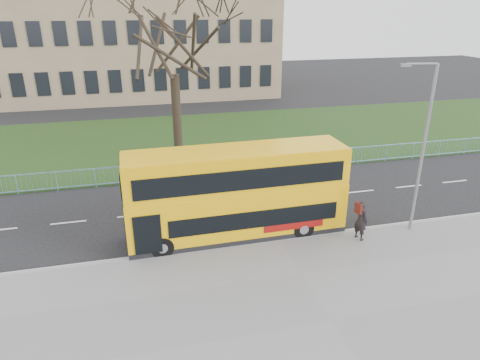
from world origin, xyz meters
name	(u,v)px	position (x,y,z in m)	size (l,w,h in m)	color
ground	(269,225)	(0.00, 0.00, 0.00)	(120.00, 120.00, 0.00)	black
pavement	(332,322)	(0.00, -6.75, 0.06)	(80.00, 10.50, 0.12)	slate
kerb	(279,241)	(0.00, -1.55, 0.07)	(80.00, 0.20, 0.14)	gray
grass_verge	(212,138)	(0.00, 14.30, 0.04)	(80.00, 15.40, 0.08)	#1B3914
guard_railing	(236,166)	(0.00, 6.60, 0.55)	(40.00, 0.12, 1.10)	#78B4D6
bare_tree	(173,57)	(-3.00, 10.00, 6.54)	(9.05, 9.05, 12.93)	black
civic_building	(133,29)	(-5.00, 35.00, 7.00)	(30.00, 15.00, 14.00)	#866F55
yellow_bus	(237,192)	(-1.62, -0.51, 2.09)	(9.33, 2.35, 3.90)	#FFB70A
pedestrian	(361,220)	(3.34, -2.26, 1.01)	(0.65, 0.42, 1.77)	black
street_lamp	(422,144)	(5.91, -1.98, 4.09)	(1.53, 0.41, 7.24)	gray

